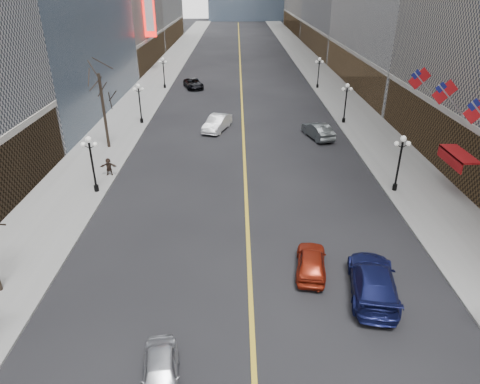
{
  "coord_description": "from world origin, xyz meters",
  "views": [
    {
      "loc": [
        -0.7,
        -0.37,
        15.12
      ],
      "look_at": [
        -0.57,
        17.01,
        6.47
      ],
      "focal_mm": 32.0,
      "sensor_mm": 36.0,
      "label": 1
    }
  ],
  "objects_px": {
    "streetlamp_west_1": "(92,159)",
    "streetlamp_east_2": "(346,99)",
    "car_sb_far": "(318,131)",
    "streetlamp_east_3": "(319,69)",
    "car_nb_far": "(194,84)",
    "streetlamp_west_2": "(139,99)",
    "car_nb_near": "(161,374)",
    "car_sb_near": "(373,281)",
    "car_sb_mid": "(311,261)",
    "streetlamp_west_3": "(164,70)",
    "streetlamp_east_1": "(400,158)",
    "car_nb_mid": "(217,123)"
  },
  "relations": [
    {
      "from": "streetlamp_east_1",
      "to": "streetlamp_east_3",
      "type": "xyz_separation_m",
      "value": [
        0.0,
        36.0,
        0.0
      ]
    },
    {
      "from": "car_sb_far",
      "to": "car_nb_near",
      "type": "bearing_deg",
      "value": 53.23
    },
    {
      "from": "streetlamp_west_2",
      "to": "streetlamp_west_3",
      "type": "relative_size",
      "value": 1.0
    },
    {
      "from": "car_nb_far",
      "to": "car_nb_near",
      "type": "bearing_deg",
      "value": -103.68
    },
    {
      "from": "car_sb_mid",
      "to": "car_sb_near",
      "type": "bearing_deg",
      "value": 155.76
    },
    {
      "from": "car_sb_far",
      "to": "streetlamp_west_1",
      "type": "bearing_deg",
      "value": 17.31
    },
    {
      "from": "car_nb_mid",
      "to": "car_sb_near",
      "type": "bearing_deg",
      "value": -52.86
    },
    {
      "from": "streetlamp_west_1",
      "to": "car_sb_near",
      "type": "bearing_deg",
      "value": -33.88
    },
    {
      "from": "car_sb_near",
      "to": "car_sb_far",
      "type": "height_order",
      "value": "car_sb_near"
    },
    {
      "from": "streetlamp_east_3",
      "to": "streetlamp_west_3",
      "type": "height_order",
      "value": "same"
    },
    {
      "from": "car_nb_near",
      "to": "car_nb_far",
      "type": "bearing_deg",
      "value": 85.1
    },
    {
      "from": "streetlamp_west_1",
      "to": "car_nb_near",
      "type": "xyz_separation_m",
      "value": [
        7.94,
        -18.0,
        -2.24
      ]
    },
    {
      "from": "car_sb_near",
      "to": "car_nb_far",
      "type": "bearing_deg",
      "value": -64.0
    },
    {
      "from": "streetlamp_west_1",
      "to": "streetlamp_east_2",
      "type": "bearing_deg",
      "value": 37.33
    },
    {
      "from": "streetlamp_east_2",
      "to": "streetlamp_east_3",
      "type": "distance_m",
      "value": 18.0
    },
    {
      "from": "streetlamp_west_1",
      "to": "streetlamp_west_3",
      "type": "distance_m",
      "value": 36.0
    },
    {
      "from": "car_sb_near",
      "to": "car_nb_mid",
      "type": "bearing_deg",
      "value": -61.34
    },
    {
      "from": "streetlamp_west_2",
      "to": "car_nb_near",
      "type": "bearing_deg",
      "value": -77.56
    },
    {
      "from": "streetlamp_west_3",
      "to": "streetlamp_east_2",
      "type": "bearing_deg",
      "value": -37.33
    },
    {
      "from": "streetlamp_west_1",
      "to": "car_sb_near",
      "type": "relative_size",
      "value": 0.78
    },
    {
      "from": "car_sb_mid",
      "to": "streetlamp_east_3",
      "type": "bearing_deg",
      "value": -91.17
    },
    {
      "from": "streetlamp_west_2",
      "to": "car_nb_near",
      "type": "distance_m",
      "value": 36.93
    },
    {
      "from": "streetlamp_west_3",
      "to": "car_sb_far",
      "type": "xyz_separation_m",
      "value": [
        19.68,
        -23.08,
        -2.09
      ]
    },
    {
      "from": "streetlamp_east_1",
      "to": "car_nb_far",
      "type": "distance_m",
      "value": 41.16
    },
    {
      "from": "car_nb_near",
      "to": "car_nb_mid",
      "type": "distance_m",
      "value": 33.6
    },
    {
      "from": "streetlamp_west_3",
      "to": "car_sb_near",
      "type": "distance_m",
      "value": 51.67
    },
    {
      "from": "streetlamp_west_1",
      "to": "car_nb_far",
      "type": "bearing_deg",
      "value": 83.09
    },
    {
      "from": "car_nb_far",
      "to": "car_sb_near",
      "type": "bearing_deg",
      "value": -91.47
    },
    {
      "from": "streetlamp_east_3",
      "to": "car_sb_far",
      "type": "xyz_separation_m",
      "value": [
        -3.92,
        -23.08,
        -2.09
      ]
    },
    {
      "from": "streetlamp_west_2",
      "to": "streetlamp_east_3",
      "type": "bearing_deg",
      "value": 37.33
    },
    {
      "from": "streetlamp_east_2",
      "to": "car_sb_far",
      "type": "xyz_separation_m",
      "value": [
        -3.92,
        -5.08,
        -2.09
      ]
    },
    {
      "from": "car_nb_mid",
      "to": "car_nb_near",
      "type": "bearing_deg",
      "value": -73.11
    },
    {
      "from": "streetlamp_east_3",
      "to": "streetlamp_west_2",
      "type": "bearing_deg",
      "value": -142.67
    },
    {
      "from": "car_sb_near",
      "to": "car_sb_mid",
      "type": "xyz_separation_m",
      "value": [
        -2.97,
        1.94,
        -0.14
      ]
    },
    {
      "from": "streetlamp_east_1",
      "to": "car_sb_near",
      "type": "relative_size",
      "value": 0.78
    },
    {
      "from": "streetlamp_east_3",
      "to": "car_sb_near",
      "type": "distance_m",
      "value": 48.61
    },
    {
      "from": "car_sb_far",
      "to": "streetlamp_east_1",
      "type": "bearing_deg",
      "value": 90.91
    },
    {
      "from": "car_nb_mid",
      "to": "car_nb_far",
      "type": "distance_m",
      "value": 21.24
    },
    {
      "from": "streetlamp_west_1",
      "to": "streetlamp_east_3",
      "type": "bearing_deg",
      "value": 56.75
    },
    {
      "from": "streetlamp_west_2",
      "to": "streetlamp_west_3",
      "type": "distance_m",
      "value": 18.0
    },
    {
      "from": "streetlamp_east_3",
      "to": "car_sb_far",
      "type": "relative_size",
      "value": 0.92
    },
    {
      "from": "streetlamp_east_1",
      "to": "car_sb_mid",
      "type": "bearing_deg",
      "value": -128.7
    },
    {
      "from": "car_nb_far",
      "to": "car_sb_mid",
      "type": "distance_m",
      "value": 47.94
    },
    {
      "from": "streetlamp_west_3",
      "to": "car_nb_far",
      "type": "distance_m",
      "value": 4.93
    },
    {
      "from": "streetlamp_east_1",
      "to": "car_nb_far",
      "type": "xyz_separation_m",
      "value": [
        -19.19,
        36.35,
        -2.18
      ]
    },
    {
      "from": "car_sb_mid",
      "to": "car_nb_far",
      "type": "bearing_deg",
      "value": -67.88
    },
    {
      "from": "streetlamp_east_2",
      "to": "car_nb_near",
      "type": "height_order",
      "value": "streetlamp_east_2"
    },
    {
      "from": "streetlamp_west_2",
      "to": "car_sb_near",
      "type": "relative_size",
      "value": 0.78
    },
    {
      "from": "streetlamp_east_3",
      "to": "streetlamp_east_1",
      "type": "bearing_deg",
      "value": -90.0
    },
    {
      "from": "streetlamp_east_3",
      "to": "car_nb_near",
      "type": "distance_m",
      "value": 56.27
    }
  ]
}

